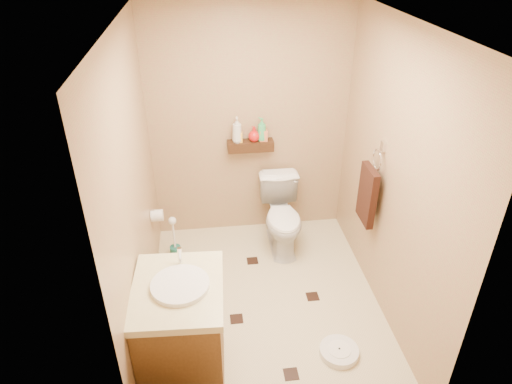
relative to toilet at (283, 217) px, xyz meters
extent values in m
plane|color=beige|center=(-0.29, -0.83, -0.37)|extent=(2.50, 2.50, 0.00)
cube|color=#9F875B|center=(-0.29, 0.42, 0.83)|extent=(2.00, 0.04, 2.40)
cube|color=#9F875B|center=(-0.29, -2.08, 0.83)|extent=(2.00, 0.04, 2.40)
cube|color=#9F875B|center=(-1.29, -0.83, 0.83)|extent=(0.04, 2.50, 2.40)
cube|color=#9F875B|center=(0.71, -0.83, 0.83)|extent=(0.04, 2.50, 2.40)
cube|color=white|center=(-0.29, -0.83, 2.03)|extent=(2.00, 2.50, 0.02)
cube|color=#3A240F|center=(-0.29, 0.34, 0.65)|extent=(0.46, 0.14, 0.10)
cube|color=black|center=(-0.57, -0.98, -0.36)|extent=(0.11, 0.11, 0.01)
cube|color=black|center=(0.15, -0.80, -0.36)|extent=(0.11, 0.11, 0.01)
cube|color=black|center=(-0.21, -1.59, -0.36)|extent=(0.11, 0.11, 0.01)
cube|color=black|center=(-0.86, -0.28, -0.36)|extent=(0.11, 0.11, 0.01)
cube|color=black|center=(0.29, -1.37, -0.36)|extent=(0.11, 0.11, 0.01)
cube|color=black|center=(-0.34, -0.22, -0.36)|extent=(0.11, 0.11, 0.01)
imported|color=white|center=(0.00, 0.00, 0.00)|extent=(0.41, 0.72, 0.73)
cube|color=brown|center=(-0.99, -1.51, 0.05)|extent=(0.59, 0.71, 0.84)
cube|color=beige|center=(-0.99, -1.51, 0.50)|extent=(0.64, 0.76, 0.05)
cylinder|color=silver|center=(-0.96, -1.51, 0.53)|extent=(0.39, 0.39, 0.05)
cylinder|color=silver|center=(-0.96, -1.27, 0.60)|extent=(0.03, 0.03, 0.13)
cylinder|color=silver|center=(0.20, -1.46, -0.34)|extent=(0.39, 0.39, 0.06)
cylinder|color=white|center=(0.20, -1.46, -0.31)|extent=(0.18, 0.18, 0.01)
cylinder|color=#175E52|center=(-1.11, -0.04, -0.31)|extent=(0.11, 0.11, 0.12)
cylinder|color=silver|center=(-1.11, -0.04, -0.09)|extent=(0.02, 0.02, 0.34)
sphere|color=silver|center=(-1.11, -0.04, 0.07)|extent=(0.08, 0.08, 0.08)
cube|color=silver|center=(0.70, -0.58, 1.01)|extent=(0.03, 0.06, 0.08)
torus|color=silver|center=(0.66, -0.58, 0.89)|extent=(0.02, 0.19, 0.19)
cube|color=#32180F|center=(0.62, -0.58, 0.55)|extent=(0.06, 0.30, 0.52)
cylinder|color=silver|center=(-1.23, -0.18, 0.23)|extent=(0.11, 0.11, 0.11)
cylinder|color=silver|center=(-1.27, -0.18, 0.29)|extent=(0.04, 0.02, 0.02)
imported|color=beige|center=(-0.42, 0.34, 0.83)|extent=(0.11, 0.11, 0.26)
imported|color=yellow|center=(-0.40, 0.34, 0.78)|extent=(0.07, 0.07, 0.15)
imported|color=red|center=(-0.25, 0.34, 0.78)|extent=(0.17, 0.17, 0.15)
imported|color=#3AAF62|center=(-0.17, 0.34, 0.82)|extent=(0.13, 0.13, 0.24)
imported|color=#DA7448|center=(-0.16, 0.34, 0.79)|extent=(0.08, 0.08, 0.17)
camera|label=1|loc=(-0.75, -3.81, 2.58)|focal=32.00mm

